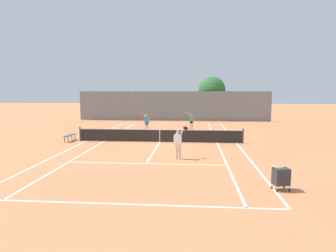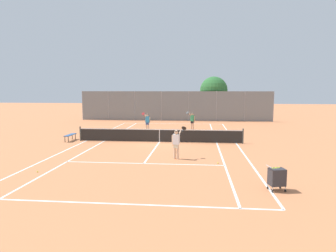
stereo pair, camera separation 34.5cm
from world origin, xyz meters
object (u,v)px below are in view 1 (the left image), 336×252
object	(u,v)px
tennis_net	(160,135)
player_near_side	(178,142)
player_far_left	(147,121)
tree_behind_left	(212,91)
courtside_bench	(70,135)
loose_tennis_ball_1	(40,172)
player_far_right	(191,120)
loose_tennis_ball_0	(220,163)
ball_cart	(281,176)

from	to	relation	value
tennis_net	player_near_side	bearing A→B (deg)	-72.95
player_far_left	tree_behind_left	distance (m)	13.71
courtside_bench	loose_tennis_ball_1	bearing A→B (deg)	-76.04
player_near_side	player_far_right	xyz separation A→B (m)	(0.66, 12.11, 0.00)
player_far_left	loose_tennis_ball_0	xyz separation A→B (m)	(5.60, -11.48, -0.89)
player_far_right	courtside_bench	size ratio (longest dim) A/B	1.18
player_near_side	loose_tennis_ball_1	size ratio (longest dim) A/B	26.88
player_far_left	loose_tennis_ball_1	xyz separation A→B (m)	(-2.81, -13.93, -0.89)
ball_cart	loose_tennis_ball_1	xyz separation A→B (m)	(-10.34, 1.51, -0.50)
ball_cart	courtside_bench	xyz separation A→B (m)	(-12.44, 9.93, -0.12)
player_near_side	player_far_right	size ratio (longest dim) A/B	1.00
tennis_net	player_far_left	world-z (taller)	player_far_left
player_far_right	loose_tennis_ball_1	size ratio (longest dim) A/B	26.88
player_far_left	loose_tennis_ball_1	distance (m)	14.24
tree_behind_left	player_far_left	bearing A→B (deg)	-119.54
player_far_right	courtside_bench	bearing A→B (deg)	-142.04
tennis_net	player_near_side	distance (m)	5.45
tennis_net	loose_tennis_ball_1	xyz separation A→B (m)	(-4.61, -8.50, -0.48)
player_far_left	tree_behind_left	size ratio (longest dim) A/B	0.33
player_far_right	tree_behind_left	size ratio (longest dim) A/B	0.33
courtside_bench	tennis_net	bearing A→B (deg)	0.66
tennis_net	loose_tennis_ball_1	distance (m)	9.68
ball_cart	player_near_side	size ratio (longest dim) A/B	0.54
tree_behind_left	loose_tennis_ball_1	bearing A→B (deg)	-110.22
loose_tennis_ball_0	loose_tennis_ball_1	world-z (taller)	same
ball_cart	courtside_bench	distance (m)	15.91
ball_cart	loose_tennis_ball_0	bearing A→B (deg)	115.96
player_far_right	loose_tennis_ball_1	distance (m)	16.89
loose_tennis_ball_1	courtside_bench	xyz separation A→B (m)	(-2.09, 8.42, 0.38)
player_far_left	player_far_right	distance (m)	4.31
player_near_side	loose_tennis_ball_0	distance (m)	2.53
loose_tennis_ball_1	loose_tennis_ball_0	bearing A→B (deg)	16.24
tennis_net	player_far_right	xyz separation A→B (m)	(2.25, 6.91, 0.42)
player_near_side	player_far_left	size ratio (longest dim) A/B	1.00
ball_cart	tree_behind_left	distance (m)	27.33
tennis_net	courtside_bench	world-z (taller)	tennis_net
tree_behind_left	tennis_net	bearing A→B (deg)	-105.74
player_far_right	loose_tennis_ball_1	bearing A→B (deg)	-114.02
player_far_right	courtside_bench	world-z (taller)	player_far_right
player_near_side	player_far_left	world-z (taller)	same
tree_behind_left	player_far_right	bearing A→B (deg)	-104.13
player_near_side	player_far_left	distance (m)	11.16
loose_tennis_ball_1	courtside_bench	size ratio (longest dim) A/B	0.04
player_far_right	loose_tennis_ball_0	size ratio (longest dim) A/B	26.88
player_far_left	loose_tennis_ball_0	distance (m)	12.81
ball_cart	player_far_right	world-z (taller)	player_far_right
tennis_net	courtside_bench	xyz separation A→B (m)	(-6.71, -0.08, -0.10)
player_near_side	tree_behind_left	bearing A→B (deg)	81.76
tennis_net	player_near_side	size ratio (longest dim) A/B	6.76
loose_tennis_ball_1	player_far_right	bearing A→B (deg)	65.98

